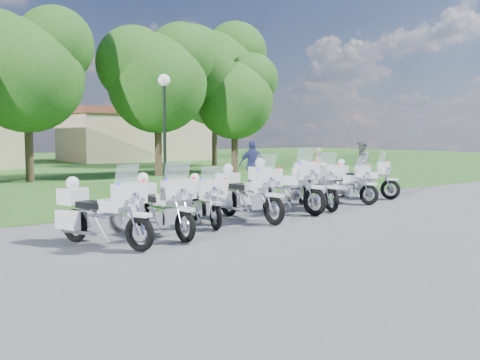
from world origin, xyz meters
TOP-DOWN VIEW (x-y plane):
  - ground at (0.00, 0.00)m, footprint 100.00×100.00m
  - grass_lawn at (0.00, 27.00)m, footprint 100.00×48.00m
  - motorcycle_0 at (-4.08, -0.18)m, footprint 1.35×2.24m
  - motorcycle_1 at (-2.66, 0.08)m, footprint 0.81×2.36m
  - motorcycle_2 at (-1.14, 0.76)m, footprint 1.02×2.09m
  - motorcycle_3 at (0.09, 0.68)m, footprint 0.85×2.49m
  - motorcycle_4 at (1.72, 1.21)m, footprint 1.14×2.63m
  - motorcycle_5 at (2.99, 1.27)m, footprint 1.22×2.38m
  - motorcycle_6 at (4.52, 1.61)m, footprint 1.09×2.18m
  - motorcycle_7 at (5.96, 2.05)m, footprint 1.34×2.18m
  - lamp_post at (1.41, 7.41)m, footprint 0.44×0.44m
  - tree_1 at (-1.50, 14.71)m, footprint 5.84×4.98m
  - tree_2 at (4.63, 14.21)m, footprint 5.79×4.94m
  - tree_3 at (9.15, 13.90)m, footprint 4.92×4.20m
  - tree_4 at (11.82, 19.96)m, footprint 7.20×6.14m
  - building_east at (11.00, 30.00)m, footprint 11.44×7.28m
  - bystander_a at (5.64, 3.87)m, footprint 0.62×0.44m
  - bystander_b at (9.24, 4.92)m, footprint 1.14×1.12m
  - bystander_c at (4.62, 6.31)m, footprint 1.20×0.82m

SIDE VIEW (x-z plane):
  - ground at x=0.00m, z-range 0.00..0.00m
  - grass_lawn at x=0.00m, z-range 0.00..0.01m
  - motorcycle_2 at x=-1.14m, z-range -0.12..1.31m
  - motorcycle_6 at x=4.52m, z-range -0.12..1.37m
  - motorcycle_7 at x=5.96m, z-range -0.13..1.43m
  - motorcycle_1 at x=-2.66m, z-range -0.13..1.45m
  - motorcycle_0 at x=-4.08m, z-range -0.13..1.47m
  - motorcycle_5 at x=2.99m, z-range -0.13..1.50m
  - motorcycle_3 at x=0.09m, z-range -0.14..1.53m
  - motorcycle_4 at x=1.72m, z-range -0.14..1.63m
  - bystander_a at x=5.64m, z-range 0.00..1.63m
  - bystander_b at x=9.24m, z-range 0.00..1.85m
  - bystander_c at x=4.62m, z-range 0.00..1.88m
  - building_east at x=11.00m, z-range 0.02..4.12m
  - lamp_post at x=1.41m, z-range 1.08..5.38m
  - tree_3 at x=9.15m, z-range 1.06..7.62m
  - tree_2 at x=4.63m, z-range 1.25..8.97m
  - tree_1 at x=-1.50m, z-range 1.26..9.05m
  - tree_4 at x=11.82m, z-range 1.55..11.16m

